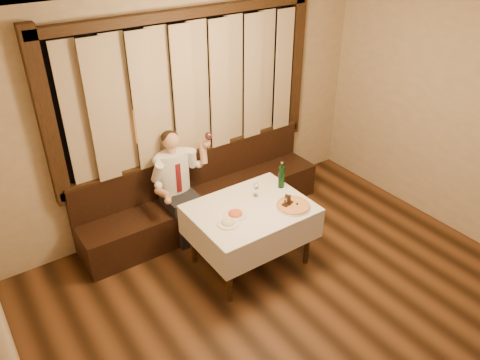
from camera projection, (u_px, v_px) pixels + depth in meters
room at (300, 176)px, 4.11m from camera, size 5.01×6.01×2.81m
banquette at (203, 199)px, 5.95m from camera, size 3.20×0.61×0.94m
dining_table at (250, 215)px, 5.05m from camera, size 1.27×0.97×0.76m
pizza at (293, 206)px, 5.00m from camera, size 0.38×0.38×0.04m
pasta_red at (235, 212)px, 4.86m from camera, size 0.25×0.25×0.09m
pasta_cream at (228, 221)px, 4.73m from camera, size 0.23×0.23×0.08m
green_bottle at (281, 177)px, 5.29m from camera, size 0.07×0.07×0.32m
table_wine_glass at (256, 187)px, 5.12m from camera, size 0.06×0.06×0.17m
cruet_caddy at (287, 202)px, 5.00m from camera, size 0.14×0.09×0.14m
seated_man at (177, 178)px, 5.45m from camera, size 0.73×0.55×1.36m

